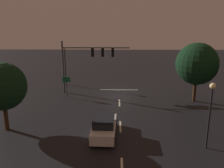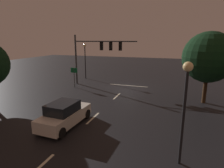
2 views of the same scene
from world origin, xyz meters
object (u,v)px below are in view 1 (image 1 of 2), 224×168
(car_approaching, at_px, (104,127))
(tree_right_far, at_px, (2,86))
(route_sign, at_px, (67,82))
(tree_left_near, at_px, (197,64))
(traffic_signal_assembly, at_px, (87,57))
(street_lamp_left_kerb, at_px, (211,103))
(street_lamp_right_kerb, at_px, (65,59))

(car_approaching, bearing_deg, tree_right_far, -7.01)
(route_sign, distance_m, tree_left_near, 14.80)
(traffic_signal_assembly, height_order, street_lamp_left_kerb, traffic_signal_assembly)
(tree_left_near, bearing_deg, traffic_signal_assembly, -14.11)
(street_lamp_left_kerb, bearing_deg, route_sign, -42.79)
(car_approaching, height_order, tree_left_near, tree_left_near)
(traffic_signal_assembly, xyz_separation_m, tree_left_near, (-12.23, 3.07, -0.22))
(car_approaching, bearing_deg, traffic_signal_assembly, -77.68)
(car_approaching, distance_m, route_sign, 10.85)
(route_sign, bearing_deg, street_lamp_left_kerb, 137.21)
(tree_left_near, bearing_deg, street_lamp_right_kerb, -22.80)
(street_lamp_left_kerb, relative_size, street_lamp_right_kerb, 0.95)
(street_lamp_left_kerb, distance_m, tree_right_far, 16.03)
(traffic_signal_assembly, xyz_separation_m, street_lamp_left_kerb, (-10.03, 13.27, -1.04))
(car_approaching, height_order, route_sign, route_sign)
(traffic_signal_assembly, bearing_deg, tree_left_near, 165.89)
(car_approaching, xyz_separation_m, street_lamp_right_kerb, (6.01, -15.05, 2.83))
(car_approaching, distance_m, street_lamp_left_kerb, 8.16)
(route_sign, distance_m, tree_right_far, 9.52)
(street_lamp_right_kerb, relative_size, tree_right_far, 0.90)
(traffic_signal_assembly, xyz_separation_m, car_approaching, (-2.52, 11.52, -3.70))
(route_sign, height_order, tree_right_far, tree_right_far)
(route_sign, relative_size, tree_left_near, 0.38)
(traffic_signal_assembly, height_order, tree_left_near, tree_left_near)
(car_approaching, height_order, street_lamp_left_kerb, street_lamp_left_kerb)
(car_approaching, bearing_deg, street_lamp_left_kerb, 166.83)
(traffic_signal_assembly, height_order, car_approaching, traffic_signal_assembly)
(street_lamp_left_kerb, bearing_deg, tree_left_near, -102.14)
(traffic_signal_assembly, distance_m, car_approaching, 12.35)
(tree_left_near, bearing_deg, street_lamp_left_kerb, 77.86)
(street_lamp_right_kerb, relative_size, tree_left_near, 0.79)
(street_lamp_left_kerb, bearing_deg, car_approaching, -13.17)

